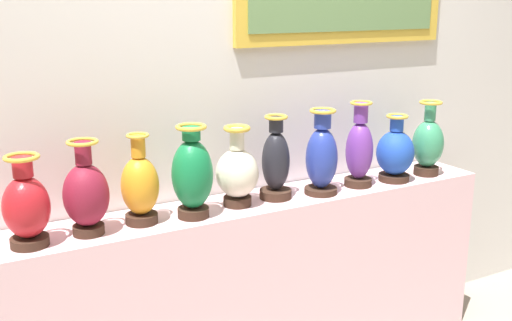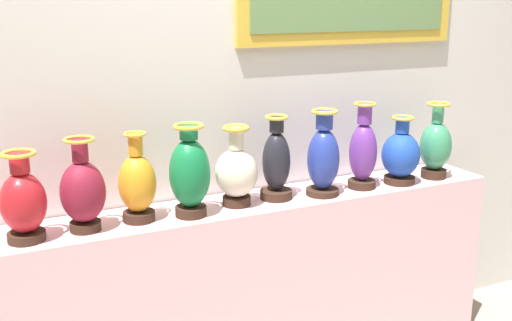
# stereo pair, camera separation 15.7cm
# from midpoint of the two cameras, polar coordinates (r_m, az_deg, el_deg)

# --- Properties ---
(display_shelf) EXTENTS (2.43, 0.33, 0.86)m
(display_shelf) POSITION_cam_midpoint_polar(r_m,az_deg,el_deg) (2.94, 1.56, -11.73)
(display_shelf) COLOR beige
(display_shelf) RESTS_ON ground_plane
(back_wall) EXTENTS (4.43, 0.14, 3.11)m
(back_wall) POSITION_cam_midpoint_polar(r_m,az_deg,el_deg) (2.84, -0.17, 11.10)
(back_wall) COLOR silver
(back_wall) RESTS_ON ground_plane
(vase_crimson) EXTENTS (0.17, 0.17, 0.34)m
(vase_crimson) POSITION_cam_midpoint_polar(r_m,az_deg,el_deg) (2.41, -18.94, -3.68)
(vase_crimson) COLOR #382319
(vase_crimson) RESTS_ON display_shelf
(vase_burgundy) EXTENTS (0.17, 0.17, 0.37)m
(vase_burgundy) POSITION_cam_midpoint_polar(r_m,az_deg,el_deg) (2.45, -13.92, -2.79)
(vase_burgundy) COLOR #382319
(vase_burgundy) RESTS_ON display_shelf
(vase_amber) EXTENTS (0.15, 0.15, 0.37)m
(vase_amber) POSITION_cam_midpoint_polar(r_m,az_deg,el_deg) (2.52, -9.14, -2.22)
(vase_amber) COLOR #382319
(vase_amber) RESTS_ON display_shelf
(vase_emerald) EXTENTS (0.17, 0.17, 0.39)m
(vase_emerald) POSITION_cam_midpoint_polar(r_m,az_deg,el_deg) (2.54, -4.37, -1.21)
(vase_emerald) COLOR #382319
(vase_emerald) RESTS_ON display_shelf
(vase_ivory) EXTENTS (0.19, 0.19, 0.36)m
(vase_ivory) POSITION_cam_midpoint_polar(r_m,az_deg,el_deg) (2.68, -0.14, -1.08)
(vase_ivory) COLOR #382319
(vase_ivory) RESTS_ON display_shelf
(vase_onyx) EXTENTS (0.15, 0.15, 0.38)m
(vase_onyx) POSITION_cam_midpoint_polar(r_m,az_deg,el_deg) (2.77, 3.51, -0.27)
(vase_onyx) COLOR #382319
(vase_onyx) RESTS_ON display_shelf
(vase_cobalt) EXTENTS (0.15, 0.15, 0.40)m
(vase_cobalt) POSITION_cam_midpoint_polar(r_m,az_deg,el_deg) (2.84, 7.81, 0.21)
(vase_cobalt) COLOR #382319
(vase_cobalt) RESTS_ON display_shelf
(vase_violet) EXTENTS (0.13, 0.13, 0.41)m
(vase_violet) POSITION_cam_midpoint_polar(r_m,az_deg,el_deg) (2.98, 11.34, 0.77)
(vase_violet) COLOR #382319
(vase_violet) RESTS_ON display_shelf
(vase_sapphire) EXTENTS (0.19, 0.19, 0.33)m
(vase_sapphire) POSITION_cam_midpoint_polar(r_m,az_deg,el_deg) (3.10, 14.61, 0.47)
(vase_sapphire) COLOR #382319
(vase_sapphire) RESTS_ON display_shelf
(vase_jade) EXTENTS (0.16, 0.16, 0.38)m
(vase_jade) POSITION_cam_midpoint_polar(r_m,az_deg,el_deg) (3.24, 17.57, 1.26)
(vase_jade) COLOR #382319
(vase_jade) RESTS_ON display_shelf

